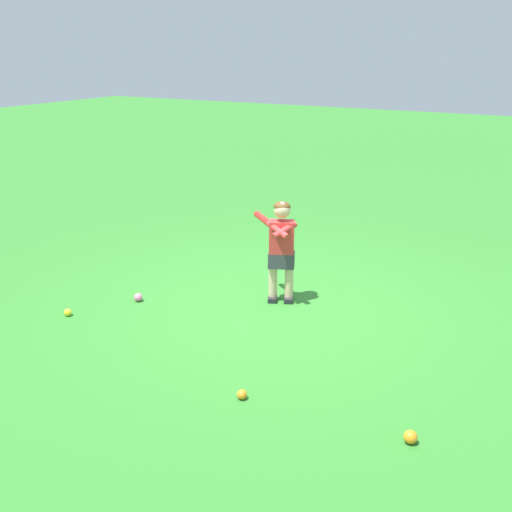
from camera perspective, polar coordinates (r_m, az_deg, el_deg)
The scene contains 6 objects.
ground_plane at distance 6.25m, azimuth 1.66°, elevation -4.80°, with size 40.00×40.00×0.00m, color #2D7528.
child_batter at distance 6.16m, azimuth 2.34°, elevation 1.31°, with size 0.41×0.56×1.08m.
play_ball_midfield at distance 6.31m, azimuth -17.47°, elevation -5.14°, with size 0.08×0.08×0.08m, color yellow.
play_ball_far_left at distance 6.47m, azimuth -11.14°, elevation -3.88°, with size 0.09×0.09×0.09m, color pink.
play_ball_by_bucket at distance 4.38m, azimuth 14.48°, elevation -16.33°, with size 0.10×0.10×0.10m, color orange.
play_ball_far_right at distance 4.71m, azimuth -1.35°, elevation -13.03°, with size 0.08×0.08×0.08m, color orange.
Camera 1 is at (-5.05, -2.63, 2.57)m, focal length 42.04 mm.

